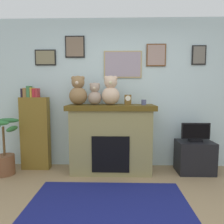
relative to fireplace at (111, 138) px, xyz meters
The scene contains 12 objects.
back_wall 0.85m from the fireplace, 51.97° to the left, with size 5.20×0.15×2.60m.
fireplace is the anchor object (origin of this frame).
bookshelf 1.32m from the fireplace, behind, with size 0.48×0.16×1.44m.
potted_plant 1.74m from the fireplace, behind, with size 0.42×0.49×0.91m.
tv_stand 1.42m from the fireplace, ahead, with size 0.58×0.40×0.53m, color black.
television 1.39m from the fireplace, ahead, with size 0.46×0.14×0.31m.
area_rug 1.10m from the fireplace, 90.00° to the right, with size 1.92×0.96×0.01m, color navy.
candle_jar 0.80m from the fireplace, ahead, with size 0.08×0.08×0.09m, color #4C517A.
mantel_clock 0.70m from the fireplace, ahead, with size 0.11×0.08×0.17m.
teddy_bear_tan 0.94m from the fireplace, behind, with size 0.29×0.29×0.48m.
teddy_bear_cream 0.77m from the fireplace, behind, with size 0.23×0.23×0.36m.
teddy_bear_grey 0.77m from the fireplace, 106.88° to the right, with size 0.30×0.30×0.48m.
Camera 1 is at (-0.16, -1.60, 1.33)m, focal length 31.93 mm.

